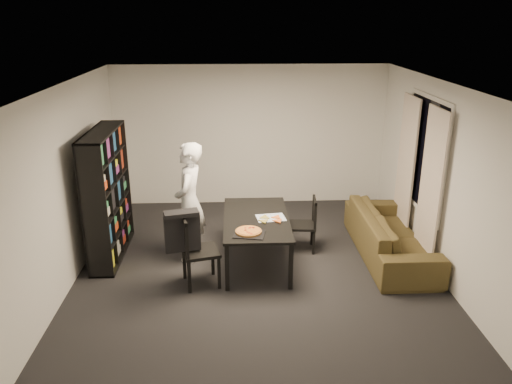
{
  "coord_description": "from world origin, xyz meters",
  "views": [
    {
      "loc": [
        -0.3,
        -6.3,
        3.43
      ],
      "look_at": [
        -0.0,
        0.36,
        1.05
      ],
      "focal_mm": 35.0,
      "sensor_mm": 36.0,
      "label": 1
    }
  ],
  "objects_px": {
    "chair_left": "(193,246)",
    "person": "(190,202)",
    "chair_right": "(308,221)",
    "pepperoni_pizza": "(249,231)",
    "bookshelf": "(107,195)",
    "dining_table": "(256,222)",
    "baking_tray": "(249,234)",
    "sofa": "(390,235)"
  },
  "relations": [
    {
      "from": "sofa",
      "to": "chair_right",
      "type": "bearing_deg",
      "value": 78.69
    },
    {
      "from": "bookshelf",
      "to": "sofa",
      "type": "distance_m",
      "value": 4.22
    },
    {
      "from": "person",
      "to": "pepperoni_pizza",
      "type": "height_order",
      "value": "person"
    },
    {
      "from": "dining_table",
      "to": "pepperoni_pizza",
      "type": "relative_size",
      "value": 4.75
    },
    {
      "from": "baking_tray",
      "to": "person",
      "type": "bearing_deg",
      "value": 138.48
    },
    {
      "from": "person",
      "to": "pepperoni_pizza",
      "type": "xyz_separation_m",
      "value": [
        0.83,
        -0.7,
        -0.16
      ]
    },
    {
      "from": "bookshelf",
      "to": "person",
      "type": "distance_m",
      "value": 1.21
    },
    {
      "from": "dining_table",
      "to": "person",
      "type": "bearing_deg",
      "value": 168.99
    },
    {
      "from": "person",
      "to": "sofa",
      "type": "distance_m",
      "value": 3.01
    },
    {
      "from": "person",
      "to": "sofa",
      "type": "xyz_separation_m",
      "value": [
        2.96,
        -0.05,
        -0.55
      ]
    },
    {
      "from": "chair_right",
      "to": "sofa",
      "type": "height_order",
      "value": "chair_right"
    },
    {
      "from": "chair_right",
      "to": "sofa",
      "type": "relative_size",
      "value": 0.37
    },
    {
      "from": "bookshelf",
      "to": "chair_left",
      "type": "xyz_separation_m",
      "value": [
        1.3,
        -0.96,
        -0.38
      ]
    },
    {
      "from": "bookshelf",
      "to": "person",
      "type": "relative_size",
      "value": 1.08
    },
    {
      "from": "chair_right",
      "to": "dining_table",
      "type": "bearing_deg",
      "value": -60.92
    },
    {
      "from": "chair_left",
      "to": "person",
      "type": "relative_size",
      "value": 0.56
    },
    {
      "from": "sofa",
      "to": "chair_left",
      "type": "bearing_deg",
      "value": 104.55
    },
    {
      "from": "dining_table",
      "to": "pepperoni_pizza",
      "type": "distance_m",
      "value": 0.54
    },
    {
      "from": "chair_right",
      "to": "sofa",
      "type": "distance_m",
      "value": 1.24
    },
    {
      "from": "pepperoni_pizza",
      "to": "sofa",
      "type": "xyz_separation_m",
      "value": [
        2.14,
        0.64,
        -0.39
      ]
    },
    {
      "from": "bookshelf",
      "to": "pepperoni_pizza",
      "type": "bearing_deg",
      "value": -22.93
    },
    {
      "from": "dining_table",
      "to": "chair_right",
      "type": "relative_size",
      "value": 1.98
    },
    {
      "from": "chair_right",
      "to": "pepperoni_pizza",
      "type": "bearing_deg",
      "value": -42.2
    },
    {
      "from": "pepperoni_pizza",
      "to": "sofa",
      "type": "height_order",
      "value": "pepperoni_pizza"
    },
    {
      "from": "chair_left",
      "to": "chair_right",
      "type": "xyz_separation_m",
      "value": [
        1.65,
        0.99,
        -0.09
      ]
    },
    {
      "from": "pepperoni_pizza",
      "to": "chair_left",
      "type": "bearing_deg",
      "value": -172.28
    },
    {
      "from": "chair_right",
      "to": "person",
      "type": "height_order",
      "value": "person"
    },
    {
      "from": "bookshelf",
      "to": "person",
      "type": "height_order",
      "value": "bookshelf"
    },
    {
      "from": "chair_left",
      "to": "baking_tray",
      "type": "bearing_deg",
      "value": -99.99
    },
    {
      "from": "baking_tray",
      "to": "sofa",
      "type": "relative_size",
      "value": 0.18
    },
    {
      "from": "chair_right",
      "to": "person",
      "type": "distance_m",
      "value": 1.81
    },
    {
      "from": "baking_tray",
      "to": "dining_table",
      "type": "bearing_deg",
      "value": 78.09
    },
    {
      "from": "bookshelf",
      "to": "pepperoni_pizza",
      "type": "xyz_separation_m",
      "value": [
        2.03,
        -0.86,
        -0.23
      ]
    },
    {
      "from": "chair_left",
      "to": "person",
      "type": "xyz_separation_m",
      "value": [
        -0.1,
        0.8,
        0.31
      ]
    },
    {
      "from": "dining_table",
      "to": "baking_tray",
      "type": "distance_m",
      "value": 0.57
    },
    {
      "from": "baking_tray",
      "to": "sofa",
      "type": "distance_m",
      "value": 2.26
    },
    {
      "from": "dining_table",
      "to": "pepperoni_pizza",
      "type": "xyz_separation_m",
      "value": [
        -0.13,
        -0.51,
        0.09
      ]
    },
    {
      "from": "bookshelf",
      "to": "chair_right",
      "type": "height_order",
      "value": "bookshelf"
    },
    {
      "from": "baking_tray",
      "to": "sofa",
      "type": "bearing_deg",
      "value": 17.9
    },
    {
      "from": "chair_right",
      "to": "pepperoni_pizza",
      "type": "height_order",
      "value": "chair_right"
    },
    {
      "from": "bookshelf",
      "to": "chair_left",
      "type": "bearing_deg",
      "value": -36.33
    },
    {
      "from": "bookshelf",
      "to": "sofa",
      "type": "xyz_separation_m",
      "value": [
        4.16,
        -0.21,
        -0.62
      ]
    }
  ]
}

